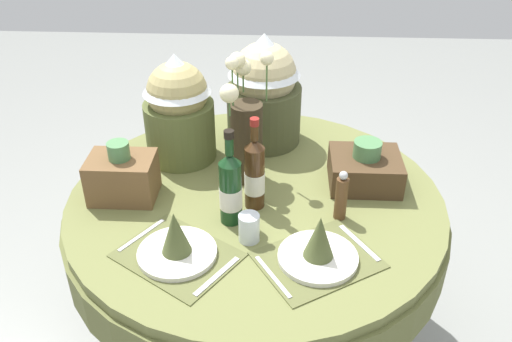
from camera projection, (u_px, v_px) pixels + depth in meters
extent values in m
plane|color=gray|center=(256.00, 340.00, 2.30)|extent=(8.00, 8.00, 0.00)
cylinder|color=olive|center=(256.00, 200.00, 1.91)|extent=(1.31, 1.31, 0.04)
cylinder|color=#626738|center=(256.00, 221.00, 1.96)|extent=(1.34, 1.34, 0.15)
cylinder|color=black|center=(256.00, 276.00, 2.10)|extent=(0.12, 0.12, 0.69)
cylinder|color=black|center=(256.00, 338.00, 2.29)|extent=(0.70, 0.70, 0.03)
cube|color=brown|center=(178.00, 255.00, 1.63)|extent=(0.43, 0.40, 0.00)
cylinder|color=silver|center=(177.00, 253.00, 1.62)|extent=(0.24, 0.24, 0.02)
cone|color=#4C562D|center=(175.00, 232.00, 1.58)|extent=(0.09, 0.09, 0.14)
cube|color=silver|center=(142.00, 235.00, 1.70)|extent=(0.12, 0.16, 0.00)
cube|color=silver|center=(217.00, 276.00, 1.55)|extent=(0.12, 0.17, 0.00)
cube|color=brown|center=(318.00, 260.00, 1.61)|extent=(0.43, 0.40, 0.00)
cylinder|color=silver|center=(318.00, 257.00, 1.60)|extent=(0.24, 0.24, 0.02)
cone|color=#4C562D|center=(319.00, 237.00, 1.56)|extent=(0.09, 0.09, 0.14)
cube|color=silver|center=(273.00, 276.00, 1.54)|extent=(0.11, 0.17, 0.00)
cube|color=silver|center=(359.00, 243.00, 1.67)|extent=(0.11, 0.17, 0.00)
cylinder|color=#332819|center=(247.00, 142.00, 1.91)|extent=(0.11, 0.11, 0.30)
sphere|color=beige|center=(267.00, 58.00, 1.77)|extent=(0.05, 0.05, 0.05)
cylinder|color=#4C7038|center=(267.00, 82.00, 1.82)|extent=(0.01, 0.01, 0.14)
sphere|color=beige|center=(243.00, 67.00, 1.87)|extent=(0.06, 0.06, 0.06)
cylinder|color=#4C7038|center=(243.00, 82.00, 1.90)|extent=(0.01, 0.01, 0.07)
sphere|color=beige|center=(229.00, 93.00, 1.72)|extent=(0.06, 0.06, 0.06)
cylinder|color=#4C7038|center=(230.00, 108.00, 1.74)|extent=(0.01, 0.01, 0.06)
sphere|color=beige|center=(237.00, 60.00, 1.84)|extent=(0.06, 0.06, 0.06)
cylinder|color=#4C7038|center=(238.00, 80.00, 1.88)|extent=(0.01, 0.01, 0.10)
sphere|color=beige|center=(232.00, 63.00, 1.75)|extent=(0.04, 0.04, 0.04)
cylinder|color=#4C7038|center=(233.00, 86.00, 1.79)|extent=(0.01, 0.01, 0.14)
cylinder|color=#422814|center=(255.00, 178.00, 1.79)|extent=(0.07, 0.07, 0.23)
cylinder|color=silver|center=(255.00, 182.00, 1.80)|extent=(0.07, 0.07, 0.08)
cone|color=#422814|center=(254.00, 144.00, 1.72)|extent=(0.07, 0.07, 0.03)
cylinder|color=#422814|center=(254.00, 129.00, 1.69)|extent=(0.03, 0.03, 0.08)
cylinder|color=maroon|center=(254.00, 122.00, 1.67)|extent=(0.03, 0.03, 0.02)
cylinder|color=#143819|center=(231.00, 193.00, 1.72)|extent=(0.07, 0.07, 0.22)
cylinder|color=silver|center=(231.00, 197.00, 1.73)|extent=(0.07, 0.07, 0.07)
cone|color=#143819|center=(230.00, 159.00, 1.65)|extent=(0.07, 0.07, 0.03)
cylinder|color=#143819|center=(229.00, 143.00, 1.62)|extent=(0.03, 0.03, 0.08)
cylinder|color=black|center=(229.00, 134.00, 1.60)|extent=(0.03, 0.03, 0.02)
cylinder|color=silver|center=(249.00, 228.00, 1.67)|extent=(0.07, 0.07, 0.09)
cylinder|color=brown|center=(341.00, 199.00, 1.75)|extent=(0.04, 0.04, 0.15)
sphere|color=#B7B7BC|center=(343.00, 175.00, 1.70)|extent=(0.03, 0.03, 0.03)
cylinder|color=#566033|center=(180.00, 130.00, 2.06)|extent=(0.27, 0.27, 0.23)
sphere|color=tan|center=(177.00, 92.00, 1.98)|extent=(0.23, 0.23, 0.23)
cone|color=silver|center=(176.00, 73.00, 1.94)|extent=(0.25, 0.25, 0.15)
cylinder|color=#474C2D|center=(264.00, 114.00, 2.17)|extent=(0.30, 0.30, 0.23)
sphere|color=#C6B784|center=(264.00, 74.00, 2.08)|extent=(0.25, 0.25, 0.25)
cone|color=silver|center=(264.00, 54.00, 2.04)|extent=(0.28, 0.28, 0.16)
cube|color=brown|center=(123.00, 177.00, 1.85)|extent=(0.22, 0.16, 0.15)
cylinder|color=#4C7F4C|center=(118.00, 151.00, 1.79)|extent=(0.07, 0.07, 0.06)
cube|color=#47331E|center=(365.00, 170.00, 1.93)|extent=(0.25, 0.22, 0.11)
cylinder|color=#4C7F4C|center=(367.00, 149.00, 1.89)|extent=(0.10, 0.10, 0.06)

